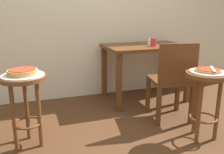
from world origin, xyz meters
The scene contains 11 objects.
stool_foreground centered at (0.71, 0.07, 0.47)m, with size 0.38×0.38×0.63m.
serving_plate_foreground centered at (0.71, 0.07, 0.64)m, with size 0.31×0.31×0.01m, color silver.
pizza_foreground centered at (0.71, 0.07, 0.66)m, with size 0.23×0.23×0.02m.
stool_middle centered at (-0.81, 0.48, 0.47)m, with size 0.38×0.38×0.63m.
serving_plate_middle centered at (-0.81, 0.48, 0.64)m, with size 0.35×0.35×0.01m, color silver.
pizza_middle centered at (-0.81, 0.48, 0.67)m, with size 0.24×0.24×0.05m.
dining_table centered at (0.68, 1.21, 0.61)m, with size 1.05×0.67×0.73m.
cup_near_edge centered at (0.71, 1.07, 0.78)m, with size 0.07×0.07×0.10m, color red.
condiment_shaker centered at (0.75, 1.26, 0.77)m, with size 0.04×0.04×0.08m, color white.
wooden_chair centered at (0.65, 0.51, 0.47)m, with size 0.46×0.46×0.85m.
pizza_server_knife centered at (0.74, 0.05, 0.67)m, with size 0.22×0.02×0.01m, color silver.
Camera 1 is at (-0.75, -1.60, 1.16)m, focal length 39.16 mm.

